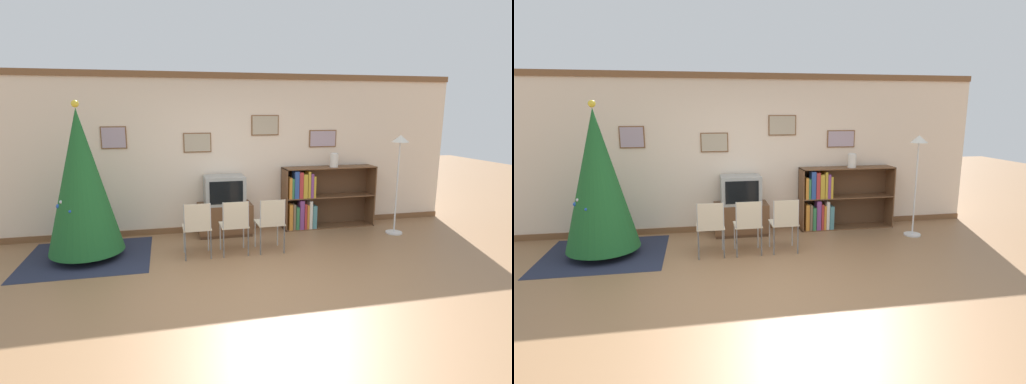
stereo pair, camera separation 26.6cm
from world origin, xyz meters
TOP-DOWN VIEW (x-y plane):
  - ground_plane at (0.00, 0.00)m, footprint 24.00×24.00m
  - wall_back at (0.00, 2.61)m, footprint 8.37×0.11m
  - area_rug at (-2.19, 1.66)m, footprint 1.74×1.55m
  - christmas_tree at (-2.19, 1.66)m, footprint 1.03×1.03m
  - tv_console at (-0.10, 2.31)m, footprint 0.91×0.47m
  - television at (-0.10, 2.30)m, footprint 0.67×0.46m
  - folding_chair_left at (-0.65, 1.30)m, footprint 0.40×0.40m
  - folding_chair_center at (-0.10, 1.30)m, footprint 0.40×0.40m
  - folding_chair_right at (0.44, 1.30)m, footprint 0.40×0.40m
  - bookshelf at (1.49, 2.37)m, footprint 1.69×0.36m
  - vase at (1.86, 2.33)m, footprint 0.15×0.15m
  - standing_lamp at (2.76, 1.72)m, footprint 0.28×0.28m

SIDE VIEW (x-z plane):
  - ground_plane at x=0.00m, z-range 0.00..0.00m
  - area_rug at x=-2.19m, z-range 0.00..0.01m
  - tv_console at x=-0.10m, z-range 0.00..0.54m
  - folding_chair_left at x=-0.65m, z-range 0.06..0.88m
  - folding_chair_center at x=-0.10m, z-range 0.06..0.88m
  - folding_chair_right at x=0.44m, z-range 0.06..0.88m
  - bookshelf at x=1.49m, z-range -0.02..1.08m
  - television at x=-0.10m, z-range 0.54..1.02m
  - christmas_tree at x=-2.19m, z-range 0.00..2.22m
  - vase at x=1.86m, z-range 1.10..1.35m
  - standing_lamp at x=2.76m, z-range 0.45..2.14m
  - wall_back at x=0.00m, z-range 0.00..2.70m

